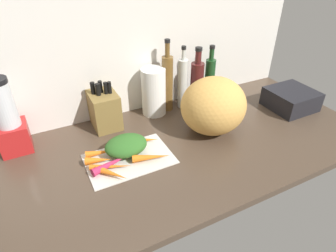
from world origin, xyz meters
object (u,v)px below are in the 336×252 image
object	(u,v)px
carrot_2	(113,163)
carrot_5	(128,144)
winter_squash	(213,106)
bottle_3	(210,78)
carrot_0	(101,152)
bottle_0	(167,82)
carrot_1	(111,166)
carrot_4	(112,173)
bottle_1	(183,83)
bottle_2	(197,82)
cutting_board	(129,159)
blender_appliance	(9,122)
carrot_6	(98,160)
carrot_3	(151,157)
carrot_7	(146,140)
knife_block	(105,110)
paper_towel_roll	(153,92)
dish_rack	(291,99)

from	to	relation	value
carrot_2	carrot_5	distance (cm)	13.31
winter_squash	bottle_3	bearing A→B (deg)	59.00
carrot_0	winter_squash	size ratio (longest dim) A/B	0.40
bottle_0	carrot_1	bearing A→B (deg)	-141.31
carrot_4	bottle_1	xyz separation A→B (cm)	(50.44, 36.27, 11.42)
bottle_1	bottle_2	xyz separation A→B (cm)	(7.87, -1.03, -0.93)
winter_squash	carrot_2	bearing A→B (deg)	-174.89
cutting_board	blender_appliance	size ratio (longest dim) A/B	1.06
bottle_0	bottle_3	xyz separation A→B (cm)	(25.44, -0.25, -2.69)
cutting_board	carrot_2	distance (cm)	7.72
carrot_1	winter_squash	world-z (taller)	winter_squash
carrot_2	carrot_6	bearing A→B (deg)	139.99
carrot_3	carrot_5	xyz separation A→B (cm)	(-5.07, 12.84, -0.25)
carrot_2	bottle_0	world-z (taller)	bottle_0
carrot_2	carrot_7	distance (cm)	19.84
carrot_3	knife_block	size ratio (longest dim) A/B	0.67
blender_appliance	bottle_0	size ratio (longest dim) A/B	0.88
paper_towel_roll	cutting_board	bearing A→B (deg)	-129.38
carrot_4	carrot_5	bearing A→B (deg)	51.02
carrot_0	winter_squash	xyz separation A→B (cm)	(51.53, -4.24, 10.86)
carrot_1	bottle_3	size ratio (longest dim) A/B	0.53
carrot_7	dish_rack	xyz separation A→B (cm)	(80.64, -4.94, 3.06)
cutting_board	carrot_3	bearing A→B (deg)	-35.19
carrot_5	bottle_1	bearing A→B (deg)	29.23
carrot_1	winter_squash	distance (cm)	51.94
bottle_1	bottle_2	world-z (taller)	bottle_1
bottle_0	bottle_1	world-z (taller)	bottle_0
cutting_board	carrot_1	world-z (taller)	carrot_1
carrot_3	bottle_1	distance (cm)	49.30
carrot_0	knife_block	xyz separation A→B (cm)	(8.89, 21.99, 6.64)
cutting_board	carrot_2	size ratio (longest dim) A/B	1.93
carrot_0	bottle_0	xyz separation A→B (cm)	(42.41, 23.17, 12.97)
carrot_4	blender_appliance	bearing A→B (deg)	130.85
winter_squash	bottle_1	size ratio (longest dim) A/B	0.91
carrot_6	dish_rack	bearing A→B (deg)	-0.14
carrot_7	knife_block	size ratio (longest dim) A/B	0.47
carrot_5	bottle_3	world-z (taller)	bottle_3
carrot_6	winter_squash	bearing A→B (deg)	0.51
carrot_3	bottle_2	bearing A→B (deg)	38.92
paper_towel_roll	bottle_0	bearing A→B (deg)	3.69
carrot_4	dish_rack	size ratio (longest dim) A/B	0.60
bottle_1	carrot_5	bearing A→B (deg)	-150.77
paper_towel_roll	bottle_1	world-z (taller)	bottle_1
carrot_1	bottle_2	xyz separation A→B (cm)	(57.42, 30.93, 10.78)
carrot_5	knife_block	size ratio (longest dim) A/B	0.50
carrot_5	carrot_6	size ratio (longest dim) A/B	1.11
bottle_0	bottle_1	distance (cm)	8.46
carrot_0	cutting_board	bearing A→B (deg)	-36.06
carrot_0	carrot_7	distance (cm)	20.31
carrot_0	dish_rack	xyz separation A→B (cm)	(100.95, -4.96, 2.76)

